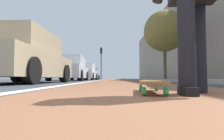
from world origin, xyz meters
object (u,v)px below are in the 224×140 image
Objects in this scene: parked_car_end at (92,74)px; parked_car_near at (22,59)px; traffic_light at (101,57)px; parked_car_far at (85,72)px; parked_car_mid at (70,69)px; street_tree_mid at (165,31)px; skateboard at (151,83)px.

parked_car_near is at bearing 179.61° from parked_car_end.
parked_car_far is at bearing 171.33° from traffic_light.
parked_car_far reaches higher than parked_car_mid.
skateboard is at bearing 162.88° from street_tree_mid.
skateboard is 4.74m from parked_car_near.
parked_car_mid is at bearing 179.70° from parked_car_end.
parked_car_far is 0.92× the size of street_tree_mid.
traffic_light is at bearing -5.04° from parked_car_mid.
parked_car_far is at bearing 51.85° from street_tree_mid.
parked_car_near is 5.91m from parked_car_mid.
traffic_light is at bearing -35.69° from parked_car_end.
traffic_light is (13.49, -1.19, 2.29)m from parked_car_mid.
street_tree_mid is at bearing -150.05° from parked_car_end.
parked_car_far is at bearing 10.42° from skateboard.
parked_car_far is at bearing 179.94° from parked_car_end.
parked_car_near is (3.64, 2.99, 0.61)m from skateboard.
street_tree_mid is (-10.72, -6.18, 2.71)m from parked_car_end.
parked_car_mid is 1.07× the size of traffic_light.
street_tree_mid reaches higher than parked_car_near.
street_tree_mid is (7.11, -6.30, 2.70)m from parked_car_near.
street_tree_mid is at bearing -41.50° from parked_car_near.
street_tree_mid is (10.75, -3.31, 3.31)m from skateboard.
skateboard is at bearing -175.69° from traffic_light.
parked_car_near is 0.89× the size of parked_car_mid.
parked_car_mid is 0.95× the size of street_tree_mid.
parked_car_mid is at bearing 174.96° from traffic_light.
skateboard is at bearing -169.58° from parked_car_far.
skateboard is 0.20× the size of traffic_light.
parked_car_mid is at bearing 100.90° from street_tree_mid.
parked_car_end is 3.00m from traffic_light.
traffic_light is at bearing -3.68° from parked_car_near.
parked_car_mid is (9.55, 2.93, 0.61)m from skateboard.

